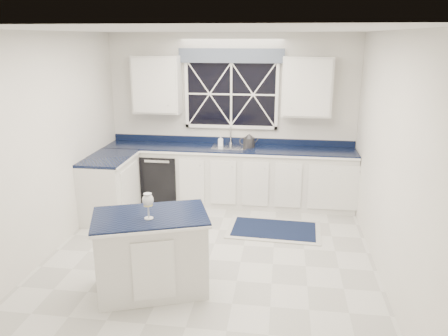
# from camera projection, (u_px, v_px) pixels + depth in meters

# --- Properties ---
(ground) EXTENTS (4.50, 4.50, 0.00)m
(ground) POSITION_uv_depth(u_px,v_px,m) (209.00, 260.00, 5.37)
(ground) COLOR beige
(ground) RESTS_ON ground
(back_wall) EXTENTS (4.00, 0.10, 2.70)m
(back_wall) POSITION_uv_depth(u_px,v_px,m) (231.00, 119.00, 7.11)
(back_wall) COLOR silver
(back_wall) RESTS_ON ground
(base_cabinets) EXTENTS (3.99, 1.60, 0.90)m
(base_cabinets) POSITION_uv_depth(u_px,v_px,m) (207.00, 179.00, 6.97)
(base_cabinets) COLOR silver
(base_cabinets) RESTS_ON ground
(countertop) EXTENTS (3.98, 0.64, 0.04)m
(countertop) POSITION_uv_depth(u_px,v_px,m) (229.00, 149.00, 6.95)
(countertop) COLOR black
(countertop) RESTS_ON base_cabinets
(dishwasher) EXTENTS (0.60, 0.58, 0.82)m
(dishwasher) POSITION_uv_depth(u_px,v_px,m) (163.00, 176.00, 7.24)
(dishwasher) COLOR black
(dishwasher) RESTS_ON ground
(window) EXTENTS (1.65, 0.09, 1.26)m
(window) POSITION_uv_depth(u_px,v_px,m) (231.00, 89.00, 6.93)
(window) COLOR black
(window) RESTS_ON ground
(upper_cabinets) EXTENTS (3.10, 0.34, 0.90)m
(upper_cabinets) POSITION_uv_depth(u_px,v_px,m) (230.00, 86.00, 6.79)
(upper_cabinets) COLOR silver
(upper_cabinets) RESTS_ON ground
(faucet) EXTENTS (0.05, 0.20, 0.30)m
(faucet) POSITION_uv_depth(u_px,v_px,m) (231.00, 135.00, 7.08)
(faucet) COLOR silver
(faucet) RESTS_ON countertop
(island) EXTENTS (1.34, 1.05, 0.87)m
(island) POSITION_uv_depth(u_px,v_px,m) (152.00, 253.00, 4.61)
(island) COLOR silver
(island) RESTS_ON ground
(rug) EXTENTS (1.34, 0.85, 0.02)m
(rug) POSITION_uv_depth(u_px,v_px,m) (274.00, 229.00, 6.18)
(rug) COLOR #B0B0AB
(rug) RESTS_ON ground
(kettle) EXTENTS (0.31, 0.22, 0.22)m
(kettle) POSITION_uv_depth(u_px,v_px,m) (249.00, 141.00, 6.92)
(kettle) COLOR #2E2E30
(kettle) RESTS_ON countertop
(wine_glass) EXTENTS (0.11, 0.11, 0.27)m
(wine_glass) POSITION_uv_depth(u_px,v_px,m) (148.00, 201.00, 4.35)
(wine_glass) COLOR silver
(wine_glass) RESTS_ON island
(soap_bottle) EXTENTS (0.08, 0.08, 0.17)m
(soap_bottle) POSITION_uv_depth(u_px,v_px,m) (221.00, 141.00, 7.04)
(soap_bottle) COLOR silver
(soap_bottle) RESTS_ON countertop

